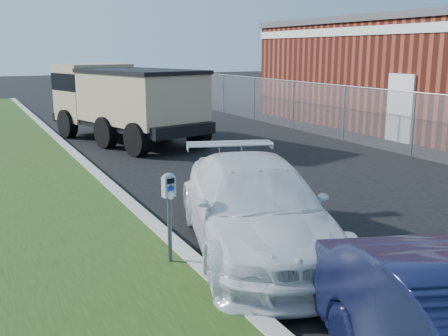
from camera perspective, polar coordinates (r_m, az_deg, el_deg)
name	(u,v)px	position (r m, az deg, el deg)	size (l,w,h in m)	color
ground	(325,230)	(8.97, 10.98, -6.63)	(120.00, 120.00, 0.00)	black
chainlink_fence	(345,102)	(17.77, 13.00, 6.97)	(0.06, 30.06, 30.00)	slate
parking_meter	(169,198)	(6.98, -6.01, -3.31)	(0.19, 0.14, 1.24)	#3F4247
white_wagon	(253,206)	(7.81, 3.23, -4.18)	(1.88, 4.62, 1.34)	silver
dump_truck	(123,99)	(17.56, -10.98, 7.41)	(3.92, 6.68, 2.47)	black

